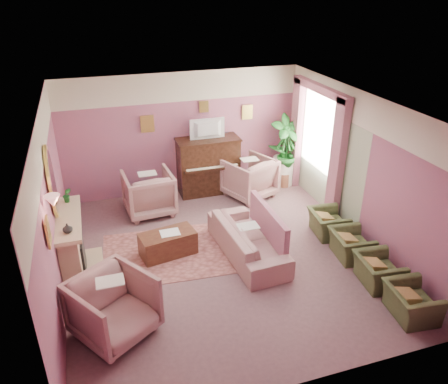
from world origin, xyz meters
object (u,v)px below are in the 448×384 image
object	(u,v)px
coffee_table	(168,244)
olive_chair_b	(379,267)
side_table	(283,171)
olive_chair_a	(412,298)
floral_armchair_right	(249,176)
floral_armchair_left	(149,191)
olive_chair_d	(328,220)
piano	(208,166)
floral_armchair_front	(113,305)
television	(208,128)
sofa	(248,234)
olive_chair_c	(351,241)

from	to	relation	value
coffee_table	olive_chair_b	distance (m)	3.70
side_table	olive_chair_a	bearing A→B (deg)	-91.79
floral_armchair_right	olive_chair_b	size ratio (longest dim) A/B	1.37
floral_armchair_left	olive_chair_d	distance (m)	3.79
piano	olive_chair_a	bearing A→B (deg)	-71.16
floral_armchair_front	television	bearing A→B (deg)	57.68
olive_chair_a	olive_chair_d	size ratio (longest dim) A/B	1.00
sofa	olive_chair_d	size ratio (longest dim) A/B	2.76
television	sofa	xyz separation A→B (m)	(-0.05, -2.72, -1.18)
coffee_table	floral_armchair_front	bearing A→B (deg)	-122.25
floral_armchair_front	side_table	distance (m)	5.92
floral_armchair_left	olive_chair_c	size ratio (longest dim) A/B	1.37
floral_armchair_front	olive_chair_c	size ratio (longest dim) A/B	1.37
television	olive_chair_d	xyz separation A→B (m)	(1.72, -2.54, -1.27)
olive_chair_c	olive_chair_d	bearing A→B (deg)	90.00
olive_chair_a	side_table	distance (m)	4.91
coffee_table	floral_armchair_left	size ratio (longest dim) A/B	0.96
olive_chair_a	olive_chair_b	bearing A→B (deg)	90.00
floral_armchair_left	floral_armchair_front	bearing A→B (deg)	-106.74
floral_armchair_right	olive_chair_b	world-z (taller)	floral_armchair_right
olive_chair_a	olive_chair_d	distance (m)	2.46
floral_armchair_left	olive_chair_d	world-z (taller)	floral_armchair_left
sofa	olive_chair_c	distance (m)	1.89
floral_armchair_front	olive_chair_b	distance (m)	4.28
floral_armchair_left	coffee_table	bearing A→B (deg)	-87.91
piano	floral_armchair_left	bearing A→B (deg)	-157.89
piano	floral_armchair_front	world-z (taller)	piano
sofa	olive_chair_b	xyz separation A→B (m)	(1.77, -1.47, -0.09)
piano	floral_armchair_left	distance (m)	1.63
coffee_table	floral_armchair_front	world-z (taller)	floral_armchair_front
olive_chair_c	sofa	bearing A→B (deg)	159.95
piano	floral_armchair_front	xyz separation A→B (m)	(-2.54, -4.07, -0.13)
coffee_table	olive_chair_c	bearing A→B (deg)	-18.98
sofa	olive_chair_b	size ratio (longest dim) A/B	2.76
piano	olive_chair_b	size ratio (longest dim) A/B	1.84
piano	floral_armchair_front	bearing A→B (deg)	-122.00
coffee_table	sofa	xyz separation A→B (m)	(1.40, -0.44, 0.20)
olive_chair_b	olive_chair_c	xyz separation A→B (m)	(0.00, 0.82, 0.00)
coffee_table	olive_chair_b	size ratio (longest dim) A/B	1.31
television	coffee_table	bearing A→B (deg)	-122.37
floral_armchair_left	side_table	distance (m)	3.42
piano	floral_armchair_right	xyz separation A→B (m)	(0.83, -0.52, -0.13)
television	floral_armchair_right	world-z (taller)	television
television	floral_armchair_left	distance (m)	1.93
olive_chair_a	coffee_table	bearing A→B (deg)	139.24
coffee_table	floral_armchair_front	size ratio (longest dim) A/B	0.96
sofa	olive_chair_a	xyz separation A→B (m)	(1.77, -2.29, -0.09)
piano	olive_chair_b	world-z (taller)	piano
piano	floral_armchair_front	size ratio (longest dim) A/B	1.35
floral_armchair_right	side_table	distance (m)	1.13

